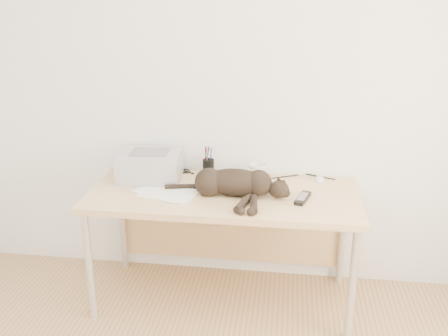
# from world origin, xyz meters

# --- Properties ---
(wall_back) EXTENTS (3.50, 0.00, 3.50)m
(wall_back) POSITION_xyz_m (0.00, 1.75, 1.30)
(wall_back) COLOR white
(wall_back) RESTS_ON floor
(desk) EXTENTS (1.60, 0.70, 0.74)m
(desk) POSITION_xyz_m (0.00, 1.48, 0.61)
(desk) COLOR #EAC689
(desk) RESTS_ON floor
(printer) EXTENTS (0.40, 0.35, 0.18)m
(printer) POSITION_xyz_m (-0.49, 1.56, 0.83)
(printer) COLOR #A0A1A5
(printer) RESTS_ON desk
(papers) EXTENTS (0.41, 0.35, 0.01)m
(papers) POSITION_xyz_m (-0.33, 1.34, 0.74)
(papers) COLOR white
(papers) RESTS_ON desk
(cat) EXTENTS (0.75, 0.35, 0.17)m
(cat) POSITION_xyz_m (0.05, 1.35, 0.81)
(cat) COLOR black
(cat) RESTS_ON desk
(mug) EXTENTS (0.15, 0.15, 0.10)m
(mug) POSITION_xyz_m (0.19, 1.63, 0.79)
(mug) COLOR white
(mug) RESTS_ON desk
(pen_cup) EXTENTS (0.07, 0.07, 0.19)m
(pen_cup) POSITION_xyz_m (-0.14, 1.68, 0.79)
(pen_cup) COLOR black
(pen_cup) RESTS_ON desk
(remote_grey) EXTENTS (0.07, 0.20, 0.02)m
(remote_grey) POSITION_xyz_m (0.26, 1.51, 0.75)
(remote_grey) COLOR slate
(remote_grey) RESTS_ON desk
(remote_black) EXTENTS (0.10, 0.19, 0.02)m
(remote_black) POSITION_xyz_m (0.46, 1.34, 0.75)
(remote_black) COLOR black
(remote_black) RESTS_ON desk
(mouse) EXTENTS (0.07, 0.11, 0.03)m
(mouse) POSITION_xyz_m (0.58, 1.67, 0.76)
(mouse) COLOR white
(mouse) RESTS_ON desk
(cable_tangle) EXTENTS (1.36, 0.08, 0.01)m
(cable_tangle) POSITION_xyz_m (0.00, 1.70, 0.75)
(cable_tangle) COLOR black
(cable_tangle) RESTS_ON desk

